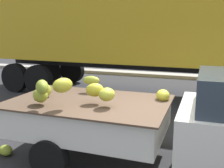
{
  "coord_description": "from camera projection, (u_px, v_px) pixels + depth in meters",
  "views": [
    {
      "loc": [
        0.68,
        -3.97,
        2.32
      ],
      "look_at": [
        -1.06,
        0.72,
        1.3
      ],
      "focal_mm": 42.44,
      "sensor_mm": 36.0,
      "label": 1
    }
  ],
  "objects": [
    {
      "name": "curb_strip",
      "position": [
        194.0,
        77.0,
        12.87
      ],
      "size": [
        80.0,
        0.8,
        0.16
      ],
      "primitive_type": "cube",
      "color": "gray",
      "rests_on": "ground"
    },
    {
      "name": "pickup_truck",
      "position": [
        204.0,
        124.0,
        4.11
      ],
      "size": [
        4.98,
        1.94,
        1.7
      ],
      "rotation": [
        0.0,
        0.0,
        0.02
      ],
      "color": "silver",
      "rests_on": "ground"
    },
    {
      "name": "semi_trailer",
      "position": [
        142.0,
        23.0,
        9.05
      ],
      "size": [
        12.07,
        2.94,
        3.95
      ],
      "rotation": [
        0.0,
        0.0,
        -0.03
      ],
      "color": "gold",
      "rests_on": "ground"
    },
    {
      "name": "fallen_banana_bunch_near_tailgate",
      "position": [
        6.0,
        150.0,
        4.98
      ],
      "size": [
        0.37,
        0.32,
        0.19
      ],
      "primitive_type": "ellipsoid",
      "rotation": [
        0.0,
        0.0,
        2.74
      ],
      "color": "olive",
      "rests_on": "ground"
    }
  ]
}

